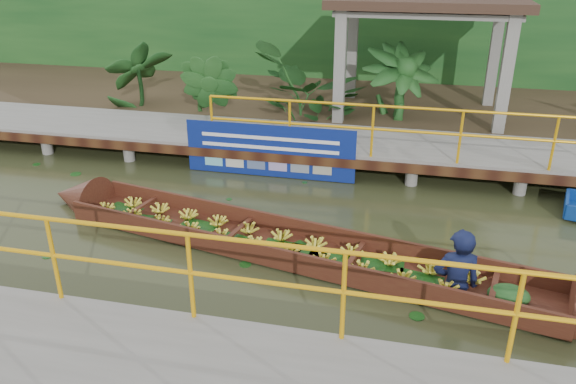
# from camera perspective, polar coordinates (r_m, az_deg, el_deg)

# --- Properties ---
(ground) EXTENTS (80.00, 80.00, 0.00)m
(ground) POSITION_cam_1_polar(r_m,az_deg,el_deg) (9.27, -6.94, -4.04)
(ground) COLOR #293018
(ground) RESTS_ON ground
(land_strip) EXTENTS (30.00, 8.00, 0.45)m
(land_strip) POSITION_cam_1_polar(r_m,az_deg,el_deg) (15.98, 1.98, 9.10)
(land_strip) COLOR #302518
(land_strip) RESTS_ON ground
(far_dock) EXTENTS (16.00, 2.06, 1.66)m
(far_dock) POSITION_cam_1_polar(r_m,az_deg,el_deg) (12.10, -1.61, 5.41)
(far_dock) COLOR slate
(far_dock) RESTS_ON ground
(pavilion) EXTENTS (4.40, 3.00, 3.00)m
(pavilion) POSITION_cam_1_polar(r_m,az_deg,el_deg) (14.06, 13.80, 17.16)
(pavilion) COLOR slate
(pavilion) RESTS_ON ground
(foliage_backdrop) EXTENTS (30.00, 0.80, 4.00)m
(foliage_backdrop) POSITION_cam_1_polar(r_m,az_deg,el_deg) (18.06, 3.64, 16.54)
(foliage_backdrop) COLOR #143E18
(foliage_backdrop) RESTS_ON ground
(vendor_boat) EXTENTS (9.48, 2.88, 2.16)m
(vendor_boat) POSITION_cam_1_polar(r_m,az_deg,el_deg) (8.31, 2.82, -5.45)
(vendor_boat) COLOR #3C1610
(vendor_boat) RESTS_ON ground
(blue_banner) EXTENTS (3.43, 0.04, 1.07)m
(blue_banner) POSITION_cam_1_polar(r_m,az_deg,el_deg) (11.16, -1.89, 4.21)
(blue_banner) COLOR navy
(blue_banner) RESTS_ON ground
(tropical_plants) EXTENTS (14.58, 1.58, 1.98)m
(tropical_plants) POSITION_cam_1_polar(r_m,az_deg,el_deg) (13.31, 9.93, 11.09)
(tropical_plants) COLOR #143E18
(tropical_plants) RESTS_ON ground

